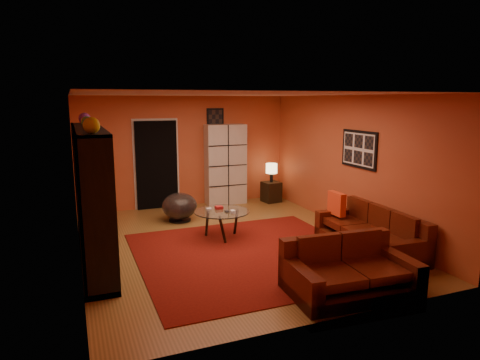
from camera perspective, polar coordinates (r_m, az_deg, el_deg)
name	(u,v)px	position (r m, az deg, el deg)	size (l,w,h in m)	color
floor	(230,242)	(7.73, -1.40, -8.31)	(6.00, 6.00, 0.00)	brown
ceiling	(229,94)	(7.31, -1.49, 11.35)	(6.00, 6.00, 0.00)	white
wall_back	(185,151)	(10.25, -7.30, 3.79)	(6.00, 6.00, 0.00)	#BE4C29
wall_front	(325,213)	(4.77, 11.23, -4.27)	(6.00, 6.00, 0.00)	#BE4C29
wall_left	(75,181)	(6.96, -21.13, -0.09)	(6.00, 6.00, 0.00)	#BE4C29
wall_right	(350,163)	(8.59, 14.40, 2.22)	(6.00, 6.00, 0.00)	#BE4C29
rug	(250,254)	(7.15, 1.35, -9.86)	(3.60, 3.60, 0.01)	#590E0A
doorway	(157,165)	(10.09, -11.06, 1.97)	(0.95, 0.10, 2.04)	black
wall_art_right	(359,149)	(8.30, 15.60, 3.97)	(0.03, 1.00, 0.70)	black
wall_art_back	(215,119)	(10.38, -3.32, 8.10)	(0.42, 0.03, 0.52)	black
entertainment_unit	(92,196)	(7.01, -19.15, -1.97)	(0.45, 3.00, 2.10)	black
tv	(96,198)	(6.97, -18.70, -2.33)	(0.13, 1.02, 0.59)	black
sofa	(373,233)	(7.64, 17.27, -6.76)	(0.96, 2.16, 0.85)	#431209
loveseat	(347,270)	(5.97, 14.08, -11.61)	(1.70, 1.09, 0.85)	#431209
throw_pillow	(337,204)	(8.07, 12.76, -3.09)	(0.12, 0.42, 0.42)	#F7421B
coffee_table	(222,214)	(7.83, -2.45, -4.51)	(1.01, 1.01, 0.50)	silver
storage_cabinet	(225,164)	(10.37, -1.96, 2.10)	(0.97, 0.43, 1.93)	beige
bowl_chair	(179,206)	(9.04, -8.07, -3.48)	(0.73, 0.73, 0.60)	black
side_table	(271,192)	(10.67, 4.18, -1.59)	(0.40, 0.40, 0.50)	black
table_lamp	(272,169)	(10.57, 4.23, 1.47)	(0.28, 0.28, 0.46)	black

